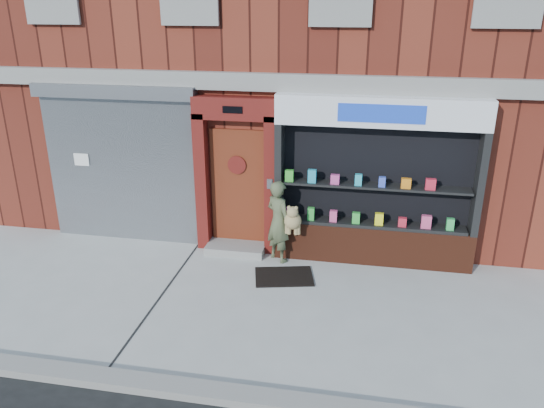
# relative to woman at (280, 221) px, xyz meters

# --- Properties ---
(ground) EXTENTS (80.00, 80.00, 0.00)m
(ground) POSITION_rel_woman_xyz_m (-0.12, -1.53, -0.77)
(ground) COLOR #9E9E99
(ground) RESTS_ON ground
(curb) EXTENTS (60.00, 0.30, 0.12)m
(curb) POSITION_rel_woman_xyz_m (-0.12, -3.68, -0.71)
(curb) COLOR gray
(curb) RESTS_ON ground
(building) EXTENTS (12.00, 8.16, 8.00)m
(building) POSITION_rel_woman_xyz_m (-0.12, 4.46, 3.23)
(building) COLOR #521B12
(building) RESTS_ON ground
(shutter_bay) EXTENTS (3.10, 0.30, 3.04)m
(shutter_bay) POSITION_rel_woman_xyz_m (-3.12, 0.39, 0.95)
(shutter_bay) COLOR gray
(shutter_bay) RESTS_ON ground
(red_door_bay) EXTENTS (1.52, 0.58, 2.90)m
(red_door_bay) POSITION_rel_woman_xyz_m (-0.87, 0.33, 0.69)
(red_door_bay) COLOR #5B130F
(red_door_bay) RESTS_ON ground
(pharmacy_bay) EXTENTS (3.50, 0.41, 3.00)m
(pharmacy_bay) POSITION_rel_woman_xyz_m (1.62, 0.28, 0.60)
(pharmacy_bay) COLOR #552314
(pharmacy_bay) RESTS_ON ground
(woman) EXTENTS (0.76, 0.63, 1.52)m
(woman) POSITION_rel_woman_xyz_m (0.00, 0.00, 0.00)
(woman) COLOR #4A5337
(woman) RESTS_ON ground
(doormat) EXTENTS (1.12, 0.90, 0.02)m
(doormat) POSITION_rel_woman_xyz_m (0.18, -0.63, -0.76)
(doormat) COLOR black
(doormat) RESTS_ON ground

